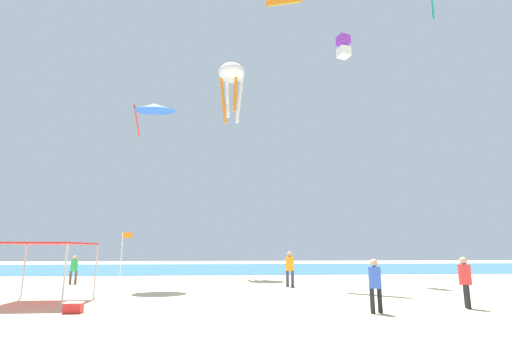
% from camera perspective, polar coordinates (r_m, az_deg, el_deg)
% --- Properties ---
extents(ground, '(110.00, 110.00, 0.10)m').
position_cam_1_polar(ground, '(16.72, -2.15, -18.74)').
color(ground, beige).
extents(ocean_strip, '(110.00, 24.63, 0.03)m').
position_cam_1_polar(ocean_strip, '(44.24, -3.77, -14.20)').
color(ocean_strip, teal).
rests_on(ocean_strip, ground).
extents(canopy_tent, '(3.06, 3.39, 2.29)m').
position_cam_1_polar(canopy_tent, '(17.58, -28.75, -9.68)').
color(canopy_tent, '#B2B2B7').
rests_on(canopy_tent, ground).
extents(person_near_tent, '(0.44, 0.40, 1.67)m').
position_cam_1_polar(person_near_tent, '(26.27, -25.34, -12.82)').
color(person_near_tent, brown).
rests_on(person_near_tent, ground).
extents(person_leftmost, '(0.44, 0.41, 1.72)m').
position_cam_1_polar(person_leftmost, '(13.71, 17.20, -15.37)').
color(person_leftmost, black).
rests_on(person_leftmost, ground).
extents(person_central, '(0.46, 0.46, 1.92)m').
position_cam_1_polar(person_central, '(22.08, 5.02, -13.91)').
color(person_central, '#33384C').
rests_on(person_central, ground).
extents(person_rightmost, '(0.42, 0.45, 1.76)m').
position_cam_1_polar(person_rightmost, '(15.97, 28.54, -13.80)').
color(person_rightmost, black).
rests_on(person_rightmost, ground).
extents(banner_flag, '(0.61, 0.06, 3.07)m').
position_cam_1_polar(banner_flag, '(25.27, -19.09, -11.32)').
color(banner_flag, silver).
rests_on(banner_flag, ground).
extents(cooler_box, '(0.57, 0.37, 0.35)m').
position_cam_1_polar(cooler_box, '(14.50, -25.42, -17.87)').
color(cooler_box, red).
rests_on(cooler_box, ground).
extents(kite_octopus_white, '(3.22, 3.22, 5.49)m').
position_cam_1_polar(kite_octopus_white, '(35.13, -3.63, 13.80)').
color(kite_octopus_white, white).
extents(kite_box_purple, '(1.03, 1.04, 1.73)m').
position_cam_1_polar(kite_box_purple, '(31.51, 12.82, 17.48)').
color(kite_box_purple, purple).
extents(kite_delta_blue, '(2.93, 2.96, 2.10)m').
position_cam_1_polar(kite_delta_blue, '(24.48, -14.77, 9.04)').
color(kite_delta_blue, blue).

